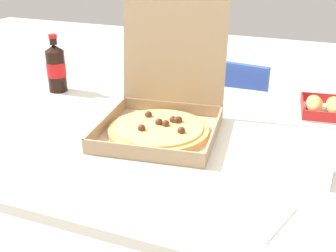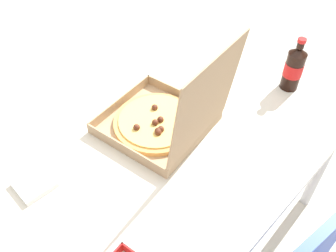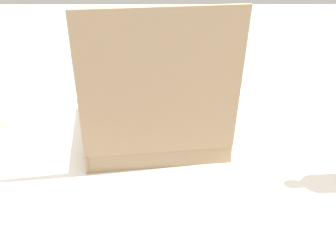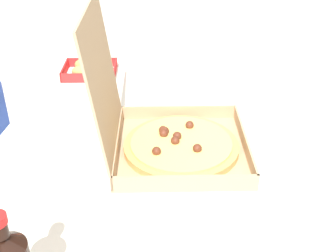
% 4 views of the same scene
% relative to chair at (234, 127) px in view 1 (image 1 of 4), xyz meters
% --- Properties ---
extents(dining_table, '(1.39, 0.99, 0.76)m').
position_rel_chair_xyz_m(dining_table, '(-0.12, -0.73, 0.21)').
color(dining_table, silver).
rests_on(dining_table, ground_plane).
extents(chair, '(0.45, 0.45, 0.83)m').
position_rel_chair_xyz_m(chair, '(0.00, 0.00, 0.00)').
color(chair, '#2D4CAD').
rests_on(chair, ground_plane).
extents(pizza_box_open, '(0.40, 0.44, 0.39)m').
position_rel_chair_xyz_m(pizza_box_open, '(-0.07, -0.72, 0.33)').
color(pizza_box_open, tan).
rests_on(pizza_box_open, dining_table).
extents(bread_side_box, '(0.17, 0.21, 0.06)m').
position_rel_chair_xyz_m(bread_side_box, '(0.39, -0.38, 0.31)').
color(bread_side_box, white).
rests_on(bread_side_box, dining_table).
extents(cola_bottle, '(0.07, 0.07, 0.22)m').
position_rel_chair_xyz_m(cola_bottle, '(-0.60, -0.53, 0.37)').
color(cola_bottle, black).
rests_on(cola_bottle, dining_table).
extents(paper_menu, '(0.24, 0.20, 0.00)m').
position_rel_chair_xyz_m(paper_menu, '(0.25, -1.05, 0.28)').
color(paper_menu, white).
rests_on(paper_menu, dining_table).
extents(napkin_pile, '(0.11, 0.11, 0.02)m').
position_rel_chair_xyz_m(napkin_pile, '(0.38, -0.84, 0.29)').
color(napkin_pile, white).
rests_on(napkin_pile, dining_table).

